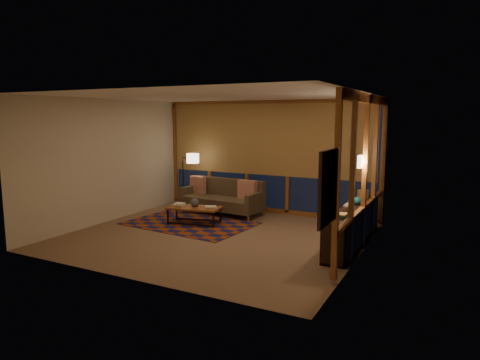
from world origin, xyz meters
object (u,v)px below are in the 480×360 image
at_px(floor_lamp, 183,180).
at_px(bookshelf, 353,226).
at_px(sofa, 221,197).
at_px(coffee_table, 194,215).

relative_size(floor_lamp, bookshelf, 0.51).
bearing_deg(floor_lamp, sofa, -2.73).
relative_size(sofa, floor_lamp, 1.40).
height_order(floor_lamp, bookshelf, floor_lamp).
height_order(sofa, bookshelf, sofa).
xyz_separation_m(coffee_table, floor_lamp, (-1.19, 1.30, 0.52)).
height_order(coffee_table, floor_lamp, floor_lamp).
relative_size(sofa, coffee_table, 1.74).
xyz_separation_m(sofa, floor_lamp, (-1.22, 0.18, 0.30)).
bearing_deg(coffee_table, bookshelf, -8.65).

